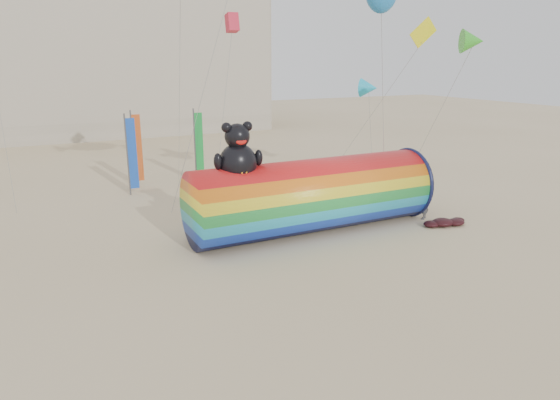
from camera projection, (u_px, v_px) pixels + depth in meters
name	position (u px, v px, depth m)	size (l,w,h in m)	color
ground	(285.00, 264.00, 21.26)	(160.00, 160.00, 0.00)	#CCB58C
windsock_assembly	(312.00, 194.00, 24.99)	(12.63, 3.85, 5.82)	red
kite_handler	(425.00, 204.00, 27.07)	(0.63, 0.41, 1.72)	#525359
fabric_bundle	(445.00, 222.00, 26.18)	(2.62, 1.35, 0.41)	#3D0B0F
festival_banners	(156.00, 149.00, 33.30)	(5.46, 2.10, 5.20)	#59595E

